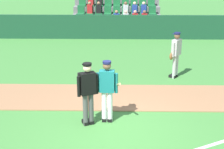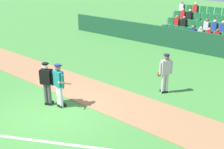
% 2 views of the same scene
% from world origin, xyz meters
% --- Properties ---
extents(ground_plane, '(80.00, 80.00, 0.00)m').
position_xyz_m(ground_plane, '(0.00, 0.00, 0.00)').
color(ground_plane, '#42843A').
extents(infield_dirt_path, '(28.00, 2.20, 0.03)m').
position_xyz_m(infield_dirt_path, '(0.00, 2.17, 0.01)').
color(infield_dirt_path, '#9E704C').
rests_on(infield_dirt_path, ground).
extents(foul_line_chalk, '(10.61, 5.78, 0.01)m').
position_xyz_m(foul_line_chalk, '(3.00, -0.50, 0.01)').
color(foul_line_chalk, white).
rests_on(foul_line_chalk, ground).
extents(dugout_fence, '(20.00, 0.16, 1.37)m').
position_xyz_m(dugout_fence, '(0.00, 10.83, 0.68)').
color(dugout_fence, '#19472D').
rests_on(dugout_fence, ground).
extents(stadium_bleachers, '(5.55, 3.80, 2.70)m').
position_xyz_m(stadium_bleachers, '(0.00, 13.12, 0.76)').
color(stadium_bleachers, slate).
rests_on(stadium_bleachers, ground).
extents(batter_teal_jersey, '(0.67, 0.79, 1.76)m').
position_xyz_m(batter_teal_jersey, '(-0.16, 0.42, 0.97)').
color(batter_teal_jersey, white).
rests_on(batter_teal_jersey, ground).
extents(umpire_home_plate, '(0.54, 0.43, 1.76)m').
position_xyz_m(umpire_home_plate, '(-0.68, 0.25, 1.00)').
color(umpire_home_plate, '#4C4C4C').
rests_on(umpire_home_plate, ground).
extents(runner_grey_jersey, '(0.52, 0.54, 1.76)m').
position_xyz_m(runner_grey_jersey, '(2.29, 4.17, 0.96)').
color(runner_grey_jersey, '#B2B2B2').
rests_on(runner_grey_jersey, ground).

